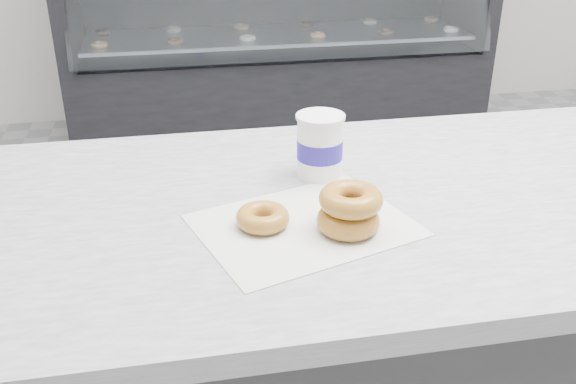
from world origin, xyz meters
name	(u,v)px	position (x,y,z in m)	size (l,w,h in m)	color
ground	(388,348)	(0.00, 0.00, 0.00)	(5.00, 5.00, 0.00)	#959597
counter	(490,365)	(0.00, -0.60, 0.45)	(3.06, 0.76, 0.90)	#333335
display_case	(278,49)	(0.00, 2.12, 0.49)	(2.40, 0.74, 1.25)	black
wax_paper	(304,225)	(-0.44, -0.69, 0.90)	(0.34, 0.26, 0.00)	silver
donut_single	(263,217)	(-0.51, -0.68, 0.92)	(0.09, 0.09, 0.03)	#B57031
donut_stack	(349,210)	(-0.38, -0.71, 0.94)	(0.15, 0.15, 0.07)	#B57031
coffee_cup	(320,145)	(-0.37, -0.50, 0.96)	(0.10, 0.10, 0.12)	white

